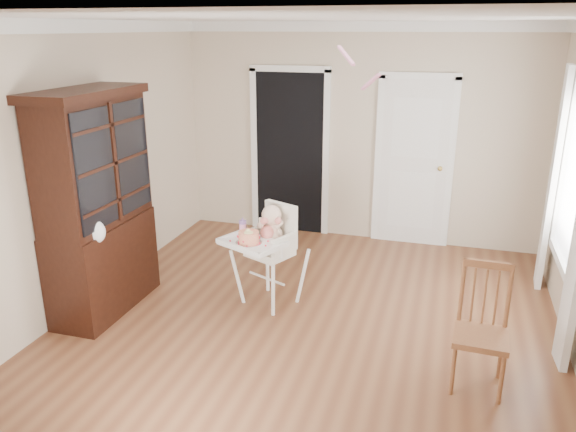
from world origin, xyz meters
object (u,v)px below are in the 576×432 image
(high_chair, at_px, (269,244))
(cake, at_px, (249,237))
(china_cabinet, at_px, (97,204))
(sippy_cup, at_px, (243,227))
(dining_chair, at_px, (481,332))

(high_chair, bearing_deg, cake, -93.23)
(china_cabinet, bearing_deg, sippy_cup, 22.50)
(high_chair, xyz_separation_m, cake, (-0.12, -0.24, 0.14))
(china_cabinet, bearing_deg, cake, 12.53)
(china_cabinet, bearing_deg, dining_chair, -4.73)
(cake, bearing_deg, dining_chair, -15.93)
(high_chair, relative_size, dining_chair, 1.06)
(high_chair, height_order, sippy_cup, high_chair)
(cake, relative_size, china_cabinet, 0.12)
(high_chair, distance_m, sippy_cup, 0.30)
(sippy_cup, bearing_deg, dining_chair, -19.88)
(cake, xyz_separation_m, sippy_cup, (-0.14, 0.21, 0.02))
(china_cabinet, bearing_deg, high_chair, 19.86)
(china_cabinet, height_order, dining_chair, china_cabinet)
(high_chair, relative_size, sippy_cup, 5.83)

